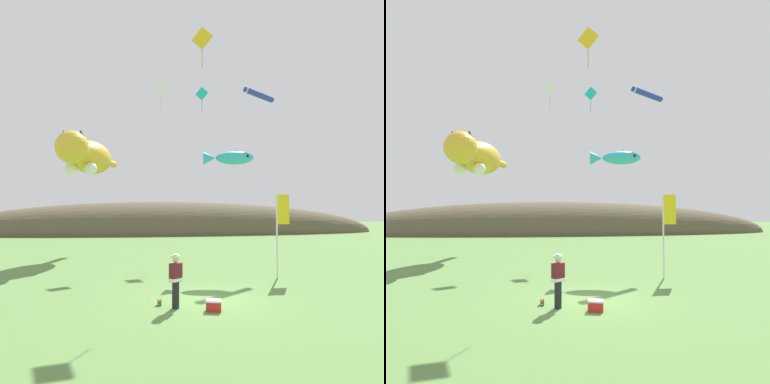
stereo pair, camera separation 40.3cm
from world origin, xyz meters
TOP-DOWN VIEW (x-y plane):
  - ground_plane at (0.00, 0.00)m, footprint 120.00×120.00m
  - distant_hill_ridge at (0.00, 31.46)m, footprint 55.69×10.19m
  - festival_attendant at (-1.15, -0.76)m, footprint 0.49×0.47m
  - kite_spool at (-1.67, -0.35)m, footprint 0.13×0.23m
  - picnic_cooler at (0.04, -1.21)m, footprint 0.55×0.43m
  - festival_banner_pole at (4.13, 3.42)m, footprint 0.66×0.08m
  - kite_giant_cat at (-6.12, 11.10)m, footprint 3.41×8.45m
  - kite_fish_windsock at (2.22, 5.71)m, footprint 2.78×1.20m
  - kite_tube_streamer at (4.88, 8.63)m, footprint 2.58×2.09m
  - kite_diamond_teal at (1.81, 12.53)m, footprint 0.90×0.52m
  - kite_diamond_white at (-1.23, 11.27)m, footprint 1.07×0.06m
  - kite_diamond_gold at (0.50, 4.00)m, footprint 1.00×0.60m

SIDE VIEW (x-z plane):
  - ground_plane at x=0.00m, z-range 0.00..0.00m
  - distant_hill_ridge at x=0.00m, z-range -3.99..3.99m
  - kite_spool at x=-1.67m, z-range 0.00..0.23m
  - picnic_cooler at x=0.04m, z-range 0.00..0.36m
  - festival_attendant at x=-1.15m, z-range 0.07..1.84m
  - festival_banner_pole at x=4.13m, z-range 0.62..4.59m
  - kite_fish_windsock at x=2.22m, z-range 5.56..6.39m
  - kite_giant_cat at x=-6.12m, z-range 5.39..7.99m
  - kite_tube_streamer at x=4.88m, z-range 10.27..10.71m
  - kite_diamond_white at x=-1.23m, z-range 10.54..12.51m
  - kite_diamond_gold at x=0.50m, z-range 10.53..12.58m
  - kite_diamond_teal at x=1.81m, z-range 10.75..12.68m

